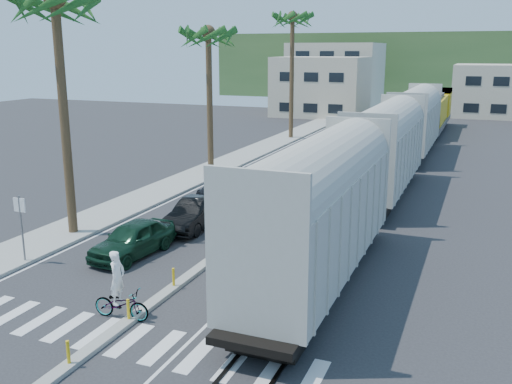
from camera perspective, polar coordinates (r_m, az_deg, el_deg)
ground at (r=20.84m, az=-11.00°, el=-11.56°), size 140.00×140.00×0.00m
sidewalk at (r=45.73m, az=-3.08°, el=2.86°), size 3.00×90.00×0.15m
rails at (r=44.88m, az=14.44°, el=2.16°), size 1.56×100.00×0.06m
median at (r=38.16m, az=5.34°, el=0.59°), size 0.45×60.00×0.85m
crosswalk at (r=19.38m, az=-14.28°, el=-13.79°), size 14.00×2.20×0.01m
lane_markings at (r=43.50m, az=4.53°, el=2.16°), size 9.42×90.00×0.01m
freight_train at (r=41.58m, az=14.14°, el=5.29°), size 3.00×60.94×5.85m
palm_trees at (r=42.67m, az=-4.13°, el=16.53°), size 3.50×37.20×13.75m
street_sign at (r=26.01m, az=-22.46°, el=-2.54°), size 0.60×0.08×3.00m
buildings at (r=89.05m, az=11.13°, el=10.83°), size 38.00×27.00×10.00m
hillside at (r=116.17m, az=17.10°, el=11.98°), size 80.00×20.00×12.00m
car_lead at (r=25.88m, az=-12.22°, el=-4.61°), size 2.70×4.93×1.56m
car_second at (r=29.32m, az=-6.06°, el=-2.17°), size 1.71×4.71×1.54m
car_third at (r=35.25m, az=-3.16°, el=0.62°), size 2.72×5.44×1.51m
car_rear at (r=39.58m, az=-0.15°, el=1.88°), size 2.60×4.52×1.17m
cyclist at (r=20.14m, az=-13.41°, el=-10.19°), size 0.98×2.14×2.42m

